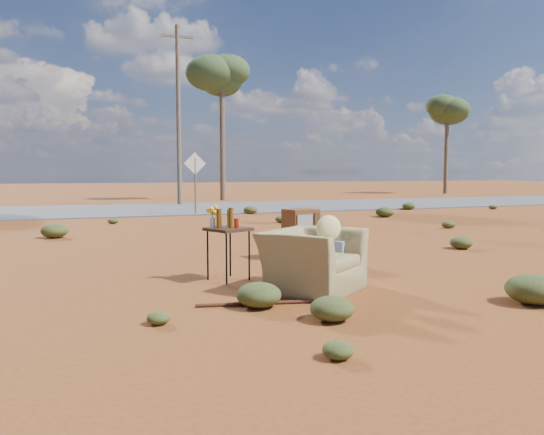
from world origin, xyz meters
name	(u,v)px	position (x,y,z in m)	size (l,w,h in m)	color
ground	(282,284)	(0.00, 0.00, 0.00)	(140.00, 140.00, 0.00)	brown
highway	(142,209)	(0.00, 15.00, 0.02)	(140.00, 7.00, 0.04)	#565659
armchair	(315,252)	(0.27, -0.42, 0.48)	(1.51, 1.54, 1.04)	olive
tv_unit	(301,222)	(1.09, 1.85, 0.64)	(0.62, 0.54, 0.86)	black
side_table	(225,226)	(-0.65, 0.52, 0.76)	(0.67, 0.67, 1.03)	#372014
rusty_bar	(264,303)	(-0.61, -0.97, 0.02)	(0.04, 0.04, 1.55)	#542616
road_sign	(195,172)	(1.50, 12.00, 1.50)	(0.78, 0.06, 2.19)	brown
eucalyptus_center	(222,78)	(5.00, 21.00, 6.43)	(3.20, 3.20, 7.60)	brown
eucalyptus_right	(447,108)	(22.00, 24.00, 5.94)	(3.20, 3.20, 7.10)	brown
utility_pole_center	(178,113)	(2.00, 17.50, 4.15)	(1.40, 0.20, 8.00)	brown
scrub_patch	(166,238)	(-0.82, 4.41, 0.14)	(17.49, 8.07, 0.33)	#455023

